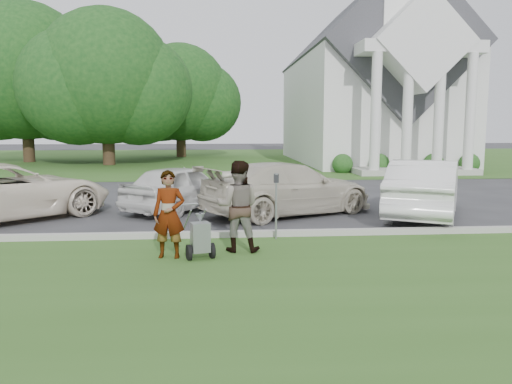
{
  "coord_description": "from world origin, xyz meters",
  "views": [
    {
      "loc": [
        -1.17,
        -10.31,
        2.46
      ],
      "look_at": [
        -0.36,
        0.0,
        1.09
      ],
      "focal_mm": 35.0,
      "sensor_mm": 36.0,
      "label": 1
    }
  ],
  "objects": [
    {
      "name": "person_right",
      "position": [
        -0.77,
        -0.69,
        0.89
      ],
      "size": [
        0.96,
        0.79,
        1.79
      ],
      "primitive_type": "imported",
      "rotation": [
        0.0,
        0.0,
        3.0
      ],
      "color": "#999999",
      "rests_on": "ground"
    },
    {
      "name": "ground",
      "position": [
        0.0,
        0.0,
        0.0
      ],
      "size": [
        120.0,
        120.0,
        0.0
      ],
      "primitive_type": "plane",
      "color": "#333335",
      "rests_on": "ground"
    },
    {
      "name": "church",
      "position": [
        9.0,
        23.11,
        5.94
      ],
      "size": [
        9.19,
        19.0,
        24.1
      ],
      "color": "white",
      "rests_on": "ground"
    },
    {
      "name": "tree_far",
      "position": [
        -14.01,
        24.99,
        5.69
      ],
      "size": [
        11.64,
        9.2,
        10.73
      ],
      "color": "#332316",
      "rests_on": "ground"
    },
    {
      "name": "car_d",
      "position": [
        4.45,
        2.74,
        0.78
      ],
      "size": [
        3.62,
        4.96,
        1.56
      ],
      "primitive_type": "imported",
      "rotation": [
        0.0,
        0.0,
        2.67
      ],
      "color": "white",
      "rests_on": "ground"
    },
    {
      "name": "parking_meter_near",
      "position": [
        0.1,
        0.29,
        0.92
      ],
      "size": [
        0.11,
        0.09,
        1.46
      ],
      "color": "#919399",
      "rests_on": "ground"
    },
    {
      "name": "tree_left",
      "position": [
        -8.01,
        21.99,
        5.11
      ],
      "size": [
        10.63,
        8.4,
        9.71
      ],
      "color": "#332316",
      "rests_on": "ground"
    },
    {
      "name": "striping_cart",
      "position": [
        -1.49,
        -1.22,
        0.4
      ],
      "size": [
        0.67,
        1.07,
        0.93
      ],
      "rotation": [
        0.0,
        0.0,
        0.27
      ],
      "color": "black",
      "rests_on": "ground"
    },
    {
      "name": "church_lawn",
      "position": [
        0.0,
        27.0,
        0.01
      ],
      "size": [
        80.0,
        30.0,
        0.01
      ],
      "primitive_type": "cube",
      "color": "#335A1F",
      "rests_on": "ground"
    },
    {
      "name": "tree_back",
      "position": [
        -4.01,
        29.99,
        4.73
      ],
      "size": [
        9.61,
        7.6,
        8.89
      ],
      "color": "#332316",
      "rests_on": "ground"
    },
    {
      "name": "grass_strip",
      "position": [
        0.0,
        -3.0,
        0.01
      ],
      "size": [
        80.0,
        7.0,
        0.01
      ],
      "primitive_type": "cube",
      "color": "#335A1F",
      "rests_on": "ground"
    },
    {
      "name": "car_b",
      "position": [
        -2.24,
        4.32,
        0.68
      ],
      "size": [
        3.54,
        4.19,
        1.35
      ],
      "primitive_type": "imported",
      "rotation": [
        0.0,
        0.0,
        2.55
      ],
      "color": "silver",
      "rests_on": "ground"
    },
    {
      "name": "car_a",
      "position": [
        -6.73,
        3.16,
        0.75
      ],
      "size": [
        5.68,
        5.54,
        1.51
      ],
      "primitive_type": "imported",
      "rotation": [
        0.0,
        0.0,
        2.32
      ],
      "color": "#EFE2CB",
      "rests_on": "ground"
    },
    {
      "name": "curb",
      "position": [
        0.0,
        0.55,
        0.07
      ],
      "size": [
        80.0,
        0.18,
        0.15
      ],
      "primitive_type": "cube",
      "color": "#9E9E93",
      "rests_on": "ground"
    },
    {
      "name": "car_c",
      "position": [
        0.81,
        3.36,
        0.73
      ],
      "size": [
        5.44,
        4.11,
        1.47
      ],
      "primitive_type": "imported",
      "rotation": [
        0.0,
        0.0,
        2.04
      ],
      "color": "beige",
      "rests_on": "ground"
    },
    {
      "name": "person_left",
      "position": [
        -2.07,
        -1.09,
        0.82
      ],
      "size": [
        0.64,
        0.46,
        1.64
      ],
      "primitive_type": "imported",
      "rotation": [
        0.0,
        0.0,
        -0.12
      ],
      "color": "#999999",
      "rests_on": "ground"
    }
  ]
}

